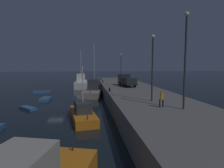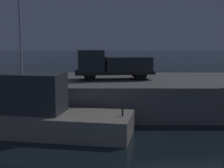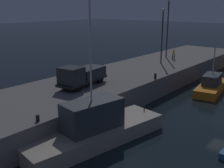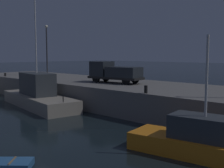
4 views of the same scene
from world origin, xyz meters
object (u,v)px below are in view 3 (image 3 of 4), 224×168
Objects in this scene: fishing_boat_white at (211,85)px; bollard_east at (155,76)px; bollard_west at (38,118)px; dockworker at (174,54)px; fishing_trawler_red at (95,129)px; lamp_post_central at (168,24)px; utility_truck at (82,75)px; lamp_post_east at (162,32)px.

bollard_east is at bearing 149.51° from fishing_boat_white.
bollard_west is 16.34m from bollard_east.
bollard_west is at bearing -172.34° from dockworker.
fishing_trawler_red is at bearing -170.64° from bollard_east.
fishing_trawler_red reaches higher than dockworker.
lamp_post_central is at bearing 23.94° from bollard_east.
fishing_trawler_red is 26.03× the size of bollard_west.
utility_truck is at bearing 52.22° from fishing_trawler_red.
bollard_west is (-24.89, -4.01, -4.36)m from lamp_post_east.
lamp_post_central is 1.45× the size of utility_truck.
lamp_post_east is at bearing -160.07° from lamp_post_central.
lamp_post_east is 12.34× the size of bollard_east.
lamp_post_east is 1.23× the size of utility_truck.
fishing_boat_white is 1.32× the size of utility_truck.
bollard_east is (-12.09, -3.98, -0.66)m from dockworker.
bollard_east is (-13.16, -5.84, -5.04)m from lamp_post_central.
fishing_trawler_red is 1.50× the size of fishing_boat_white.
fishing_boat_white is 17.33× the size of bollard_west.
lamp_post_central is 21.28m from utility_truck.
dockworker is at bearing 18.22° from bollard_east.
utility_truck is (-20.81, -1.48, -4.17)m from lamp_post_central.
lamp_post_central is (6.12, 9.99, 6.97)m from fishing_boat_white.
lamp_post_central is 4.88m from dockworker.
utility_truck is at bearing 149.95° from fishing_boat_white.
lamp_post_central is 5.43× the size of dockworker.
fishing_trawler_red is 19.96× the size of bollard_east.
fishing_boat_white is 0.91× the size of lamp_post_central.
bollard_east is at bearing -161.78° from dockworker.
dockworker reaches higher than bollard_east.
bollard_west is at bearing -169.10° from lamp_post_central.
fishing_boat_white is 4.94× the size of dockworker.
fishing_trawler_red reaches higher than utility_truck.
bollard_west is at bearing 148.69° from fishing_trawler_red.
lamp_post_central is at bearing 10.90° from bollard_west.
bollard_west is (-29.50, -5.68, -5.12)m from lamp_post_central.
lamp_post_east reaches higher than utility_truck.
lamp_post_central reaches higher than dockworker.
dockworker is at bearing -119.75° from lamp_post_central.
fishing_trawler_red reaches higher than fishing_boat_white.
lamp_post_east is 5.08m from dockworker.
fishing_trawler_red reaches higher than bollard_east.
lamp_post_central is 19.07× the size of bollard_west.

